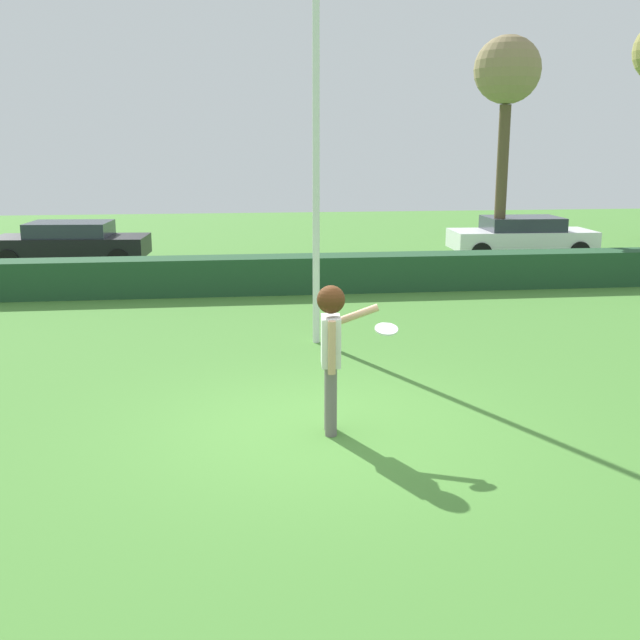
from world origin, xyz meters
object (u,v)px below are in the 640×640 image
(lamppost, at_px, (316,116))
(person, at_px, (332,341))
(birch_tree, at_px, (507,77))
(frisbee, at_px, (386,329))
(parked_car_black, at_px, (71,242))
(parked_car_white, at_px, (522,236))

(lamppost, bearing_deg, person, -94.51)
(person, height_order, birch_tree, birch_tree)
(frisbee, height_order, parked_car_black, frisbee)
(lamppost, height_order, parked_car_white, lamppost)
(frisbee, xyz_separation_m, birch_tree, (6.21, 13.24, 3.90))
(parked_car_black, xyz_separation_m, birch_tree, (12.29, -0.42, 4.50))
(parked_car_white, distance_m, birch_tree, 4.59)
(parked_car_white, bearing_deg, person, -119.72)
(person, relative_size, lamppost, 0.26)
(lamppost, xyz_separation_m, parked_car_white, (7.32, 9.16, -3.12))
(parked_car_black, distance_m, parked_car_white, 13.12)
(parked_car_white, relative_size, birch_tree, 0.67)
(parked_car_white, bearing_deg, frisbee, -117.44)
(frisbee, distance_m, lamppost, 5.08)
(frisbee, bearing_deg, parked_car_black, 114.00)
(frisbee, height_order, parked_car_white, frisbee)
(frisbee, bearing_deg, parked_car_white, 62.56)
(parked_car_black, height_order, birch_tree, birch_tree)
(person, distance_m, parked_car_black, 14.58)
(person, height_order, frisbee, person)
(lamppost, height_order, birch_tree, lamppost)
(lamppost, relative_size, parked_car_white, 1.64)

